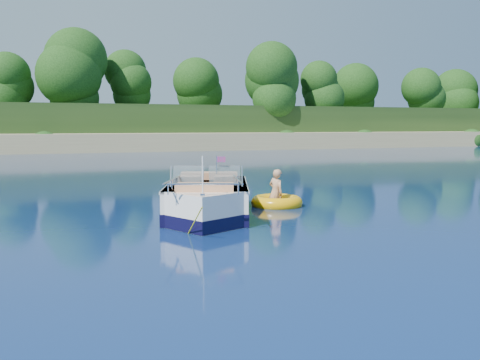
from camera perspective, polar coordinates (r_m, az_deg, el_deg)
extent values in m
plane|color=#091640|center=(10.89, 10.47, -5.89)|extent=(160.00, 160.00, 0.00)
cube|color=tan|center=(47.51, -13.60, 3.68)|extent=(170.00, 8.00, 2.00)
cube|color=#193214|center=(74.37, -16.03, 4.75)|extent=(170.00, 56.00, 6.00)
cylinder|color=black|center=(51.46, -14.19, 6.94)|extent=(0.44, 0.44, 3.60)
sphere|color=black|center=(51.65, -14.29, 10.74)|extent=(5.94, 5.94, 5.94)
cylinder|color=black|center=(55.37, 7.24, 6.47)|extent=(0.44, 0.44, 2.60)
sphere|color=black|center=(55.45, 7.28, 9.03)|extent=(4.29, 4.29, 4.29)
cube|color=white|center=(13.24, -3.44, -2.44)|extent=(2.96, 4.00, 0.99)
cube|color=white|center=(11.57, -3.79, -3.66)|extent=(1.79, 1.79, 0.99)
cube|color=black|center=(13.26, -3.44, -3.03)|extent=(3.00, 4.04, 0.28)
cube|color=black|center=(11.59, -3.79, -4.33)|extent=(1.82, 1.82, 0.28)
cube|color=tan|center=(13.48, -3.40, -1.10)|extent=(2.25, 2.86, 0.09)
cube|color=white|center=(13.18, -3.46, -0.43)|extent=(2.99, 4.01, 0.06)
cube|color=black|center=(15.17, -3.14, -1.21)|extent=(0.60, 0.48, 0.85)
cube|color=#8C9EA5|center=(12.52, -5.54, 0.48)|extent=(0.77, 0.56, 0.46)
cube|color=#8C9EA5|center=(12.48, -1.64, 0.49)|extent=(0.77, 0.39, 0.46)
cube|color=tan|center=(12.96, -5.38, -0.42)|extent=(0.66, 0.66, 0.38)
cube|color=tan|center=(12.93, -1.62, -0.42)|extent=(0.66, 0.66, 0.38)
cube|color=tan|center=(14.11, -3.30, 0.11)|extent=(1.56, 0.97, 0.36)
cube|color=tan|center=(11.67, -3.77, -1.20)|extent=(1.41, 1.08, 0.32)
cylinder|color=white|center=(10.74, -4.01, 0.43)|extent=(0.03, 0.03, 0.80)
cube|color=red|center=(12.45, -2.04, 2.22)|extent=(0.20, 0.08, 0.13)
cube|color=silver|center=(10.73, -4.01, -1.58)|extent=(0.11, 0.08, 0.05)
cylinder|color=yellow|center=(10.49, -4.86, -4.42)|extent=(0.04, 1.02, 0.72)
torus|color=#FFB008|center=(14.64, 3.94, -2.41)|extent=(1.56, 1.56, 0.37)
torus|color=red|center=(14.64, 3.94, -2.34)|extent=(1.28, 1.28, 0.12)
imported|color=tan|center=(14.62, 3.75, -2.79)|extent=(0.57, 0.78, 1.39)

